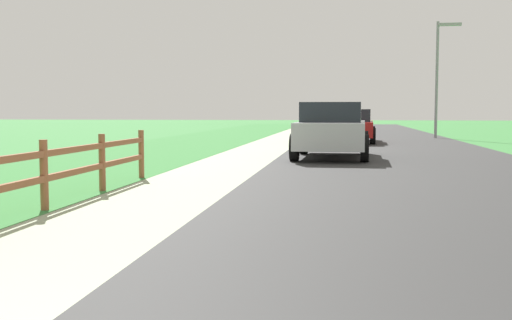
{
  "coord_description": "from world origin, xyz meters",
  "views": [
    {
      "loc": [
        1.85,
        -1.76,
        1.36
      ],
      "look_at": [
        0.47,
        8.14,
        0.56
      ],
      "focal_mm": 43.78,
      "sensor_mm": 36.0,
      "label": 1
    }
  ],
  "objects_px": {
    "parked_car_white": "(341,122)",
    "parked_car_red": "(352,125)",
    "street_lamp": "(439,68)",
    "parked_car_black": "(340,119)",
    "parked_suv_silver": "(332,129)"
  },
  "relations": [
    {
      "from": "parked_car_white",
      "to": "street_lamp",
      "type": "bearing_deg",
      "value": -33.3
    },
    {
      "from": "parked_suv_silver",
      "to": "parked_car_red",
      "type": "distance_m",
      "value": 9.06
    },
    {
      "from": "parked_car_red",
      "to": "parked_car_white",
      "type": "distance_m",
      "value": 7.72
    },
    {
      "from": "parked_suv_silver",
      "to": "parked_car_black",
      "type": "bearing_deg",
      "value": 89.7
    },
    {
      "from": "parked_car_white",
      "to": "parked_suv_silver",
      "type": "bearing_deg",
      "value": -90.71
    },
    {
      "from": "parked_car_white",
      "to": "parked_car_red",
      "type": "bearing_deg",
      "value": -86.5
    },
    {
      "from": "parked_car_red",
      "to": "parked_car_white",
      "type": "xyz_separation_m",
      "value": [
        -0.47,
        7.71,
        0.03
      ]
    },
    {
      "from": "parked_suv_silver",
      "to": "parked_car_red",
      "type": "height_order",
      "value": "parked_suv_silver"
    },
    {
      "from": "parked_car_white",
      "to": "parked_car_black",
      "type": "xyz_separation_m",
      "value": [
        -0.08,
        7.62,
        0.05
      ]
    },
    {
      "from": "parked_car_red",
      "to": "parked_car_black",
      "type": "xyz_separation_m",
      "value": [
        -0.55,
        15.33,
        0.08
      ]
    },
    {
      "from": "parked_car_white",
      "to": "parked_car_black",
      "type": "height_order",
      "value": "parked_car_black"
    },
    {
      "from": "parked_car_white",
      "to": "street_lamp",
      "type": "height_order",
      "value": "street_lamp"
    },
    {
      "from": "parked_car_red",
      "to": "street_lamp",
      "type": "relative_size",
      "value": 0.87
    },
    {
      "from": "parked_suv_silver",
      "to": "parked_car_red",
      "type": "xyz_separation_m",
      "value": [
        0.68,
        9.03,
        -0.1
      ]
    },
    {
      "from": "parked_suv_silver",
      "to": "parked_car_black",
      "type": "distance_m",
      "value": 24.36
    }
  ]
}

